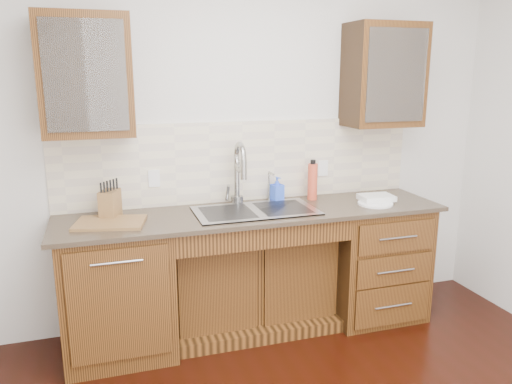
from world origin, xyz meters
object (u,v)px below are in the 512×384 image
object	(u,v)px
plate	(375,204)
cutting_board	(110,223)
soap_bottle	(277,189)
knife_block	(110,204)
water_bottle	(312,182)

from	to	relation	value
plate	cutting_board	xyz separation A→B (m)	(-1.86, 0.08, 0.00)
soap_bottle	cutting_board	size ratio (longest dim) A/B	0.43
knife_block	water_bottle	bearing A→B (deg)	24.14
water_bottle	plate	distance (m)	0.49
plate	cutting_board	world-z (taller)	cutting_board
knife_block	soap_bottle	bearing A→B (deg)	26.57
plate	knife_block	distance (m)	1.86
soap_bottle	knife_block	world-z (taller)	knife_block
cutting_board	knife_block	bearing A→B (deg)	86.22
plate	cutting_board	size ratio (longest dim) A/B	0.60
knife_block	cutting_board	size ratio (longest dim) A/B	0.44
soap_bottle	water_bottle	world-z (taller)	water_bottle
water_bottle	cutting_board	world-z (taller)	water_bottle
soap_bottle	plate	distance (m)	0.73
soap_bottle	cutting_board	distance (m)	1.24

